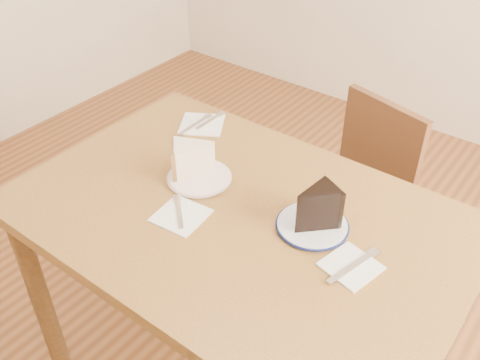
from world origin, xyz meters
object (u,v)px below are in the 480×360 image
at_px(carrot_cake, 195,159).
at_px(chocolate_cake, 314,210).
at_px(plate_navy, 312,225).
at_px(plate_cream, 199,178).
at_px(table, 238,239).
at_px(chair_far, 351,199).

height_order(carrot_cake, chocolate_cake, chocolate_cake).
height_order(plate_navy, chocolate_cake, chocolate_cake).
bearing_deg(chocolate_cake, plate_cream, 26.51).
bearing_deg(carrot_cake, table, 30.42).
bearing_deg(plate_navy, carrot_cake, -178.43).
bearing_deg(plate_cream, plate_navy, 3.07).
bearing_deg(chair_far, plate_cream, 80.99).
xyz_separation_m(table, chocolate_cake, (0.19, 0.06, 0.16)).
distance_m(plate_cream, chocolate_cake, 0.37).
xyz_separation_m(chair_far, plate_navy, (0.12, -0.52, 0.31)).
bearing_deg(plate_cream, carrot_cake, 156.03).
distance_m(chair_far, plate_cream, 0.67).
xyz_separation_m(table, chair_far, (0.06, 0.59, -0.21)).
relative_size(table, chocolate_cake, 11.23).
distance_m(plate_navy, carrot_cake, 0.39).
bearing_deg(chair_far, plate_navy, 118.17).
height_order(plate_cream, chocolate_cake, chocolate_cake).
height_order(chair_far, chocolate_cake, chocolate_cake).
bearing_deg(table, plate_navy, 19.62).
bearing_deg(table, plate_cream, 164.75).
bearing_deg(plate_navy, chair_far, 103.35).
relative_size(chair_far, plate_cream, 4.49).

